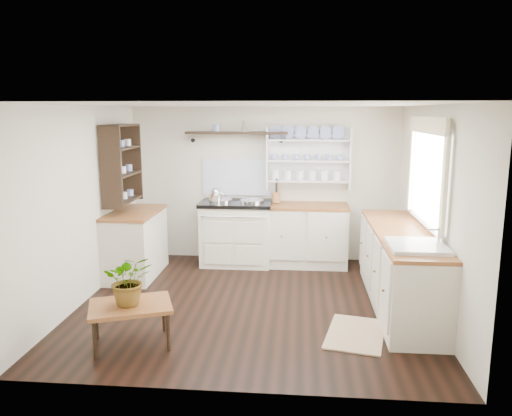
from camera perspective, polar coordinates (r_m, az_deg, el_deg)
The scene contains 19 objects.
floor at distance 6.00m, azimuth -0.40°, elevation -10.84°, with size 4.00×3.80×0.01m, color black.
wall_back at distance 7.54m, azimuth 0.99°, elevation 2.75°, with size 4.00×0.02×2.30m, color beige.
wall_right at distance 5.83m, azimuth 19.55°, elevation -0.31°, with size 0.02×3.80×2.30m, color beige.
wall_left at distance 6.19m, azimuth -19.17°, elevation 0.33°, with size 0.02×3.80×2.30m, color beige.
ceiling at distance 5.57m, azimuth -0.43°, elevation 11.72°, with size 4.00×3.80×0.01m, color white.
window at distance 5.90m, azimuth 18.97°, elevation 3.93°, with size 0.08×1.55×1.22m.
aga_cooker at distance 7.38m, azimuth -2.25°, elevation -2.77°, with size 1.05×0.73×0.97m.
back_cabinets at distance 7.36m, azimuth 5.47°, elevation -2.98°, with size 1.27×0.63×0.90m.
right_cabinets at distance 6.02m, azimuth 16.12°, elevation -6.53°, with size 0.62×2.43×0.90m.
belfast_sink at distance 5.22m, azimuth 17.85°, elevation -5.42°, with size 0.55×0.60×0.45m.
left_cabinets at distance 7.04m, azimuth -13.61°, elevation -3.87°, with size 0.62×1.13×0.90m.
plate_rack at distance 7.44m, azimuth 6.00°, elevation 5.73°, with size 1.20×0.22×0.90m.
high_shelf at distance 7.38m, azimuth -2.20°, elevation 8.49°, with size 1.50×0.29×0.16m.
left_shelving at distance 6.90m, azimuth -15.12°, elevation 4.96°, with size 0.28×0.80×1.05m, color black.
kettle at distance 7.19m, azimuth -4.62°, elevation 1.40°, with size 0.17×0.17×0.21m, color silver, non-canonical shape.
utensil_crock at distance 7.34m, azimuth 2.28°, elevation 1.20°, with size 0.12×0.12×0.15m, color #AD6E3F.
center_table at distance 5.02m, azimuth -14.15°, elevation -11.10°, with size 0.91×0.78×0.41m.
potted_plant at distance 4.92m, azimuth -14.31°, elevation -7.94°, with size 0.44×0.38×0.49m, color #3F7233.
floor_rug at distance 5.32m, azimuth 11.31°, elevation -13.91°, with size 0.55×0.85×0.02m, color olive.
Camera 1 is at (0.54, -5.54, 2.23)m, focal length 35.00 mm.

